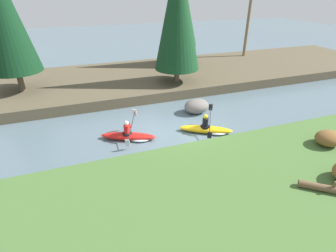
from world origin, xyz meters
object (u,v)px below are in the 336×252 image
Objects in this scene: kayaker_lead at (208,129)px; kayaker_middle at (131,136)px; boulder_midstream at (197,106)px; driftwood_log at (326,188)px.

kayaker_lead is 0.98× the size of kayaker_middle.
kayaker_middle reaches higher than boulder_midstream.
boulder_midstream is 1.04× the size of driftwood_log.
kayaker_middle is at bearing -161.48° from kayaker_lead.
boulder_midstream is at bearing 132.58° from driftwood_log.
kayaker_lead is 2.45m from boulder_midstream.
driftwood_log is (4.92, -6.65, 0.72)m from kayaker_middle.
kayaker_lead is 1.80× the size of boulder_midstream.
boulder_midstream is at bearing 107.15° from kayaker_lead.
kayaker_lead and kayaker_middle have the same top height.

